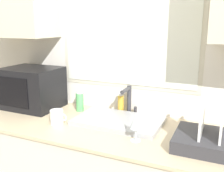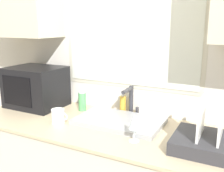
{
  "view_description": "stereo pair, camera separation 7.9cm",
  "coord_description": "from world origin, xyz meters",
  "px_view_note": "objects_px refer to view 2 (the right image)",
  "views": [
    {
      "loc": [
        0.68,
        -1.13,
        1.59
      ],
      "look_at": [
        0.04,
        0.3,
        1.22
      ],
      "focal_mm": 42.0,
      "sensor_mm": 36.0,
      "label": 1
    },
    {
      "loc": [
        0.75,
        -1.1,
        1.59
      ],
      "look_at": [
        0.04,
        0.3,
        1.22
      ],
      "focal_mm": 42.0,
      "sensor_mm": 36.0,
      "label": 2
    }
  ],
  "objects_px": {
    "dish_rack": "(209,141)",
    "mug_near_sink": "(58,116)",
    "wine_glass": "(134,122)",
    "soap_bottle": "(123,104)",
    "spray_bottle": "(82,99)",
    "microwave": "(36,87)",
    "faucet": "(131,98)"
  },
  "relations": [
    {
      "from": "soap_bottle",
      "to": "spray_bottle",
      "type": "bearing_deg",
      "value": -163.32
    },
    {
      "from": "microwave",
      "to": "spray_bottle",
      "type": "bearing_deg",
      "value": 10.13
    },
    {
      "from": "microwave",
      "to": "dish_rack",
      "type": "bearing_deg",
      "value": -7.38
    },
    {
      "from": "soap_bottle",
      "to": "wine_glass",
      "type": "distance_m",
      "value": 0.49
    },
    {
      "from": "microwave",
      "to": "spray_bottle",
      "type": "distance_m",
      "value": 0.41
    },
    {
      "from": "microwave",
      "to": "mug_near_sink",
      "type": "distance_m",
      "value": 0.47
    },
    {
      "from": "microwave",
      "to": "wine_glass",
      "type": "distance_m",
      "value": 0.99
    },
    {
      "from": "faucet",
      "to": "wine_glass",
      "type": "distance_m",
      "value": 0.44
    },
    {
      "from": "soap_bottle",
      "to": "mug_near_sink",
      "type": "distance_m",
      "value": 0.49
    },
    {
      "from": "faucet",
      "to": "microwave",
      "type": "bearing_deg",
      "value": -169.5
    },
    {
      "from": "soap_bottle",
      "to": "wine_glass",
      "type": "relative_size",
      "value": 0.97
    },
    {
      "from": "faucet",
      "to": "wine_glass",
      "type": "bearing_deg",
      "value": -64.23
    },
    {
      "from": "microwave",
      "to": "mug_near_sink",
      "type": "relative_size",
      "value": 3.53
    },
    {
      "from": "faucet",
      "to": "mug_near_sink",
      "type": "bearing_deg",
      "value": -135.32
    },
    {
      "from": "mug_near_sink",
      "to": "microwave",
      "type": "bearing_deg",
      "value": 150.23
    },
    {
      "from": "faucet",
      "to": "mug_near_sink",
      "type": "distance_m",
      "value": 0.53
    },
    {
      "from": "dish_rack",
      "to": "mug_near_sink",
      "type": "bearing_deg",
      "value": -177.0
    },
    {
      "from": "microwave",
      "to": "wine_glass",
      "type": "height_order",
      "value": "microwave"
    },
    {
      "from": "spray_bottle",
      "to": "soap_bottle",
      "type": "bearing_deg",
      "value": 16.68
    },
    {
      "from": "spray_bottle",
      "to": "wine_glass",
      "type": "distance_m",
      "value": 0.65
    },
    {
      "from": "mug_near_sink",
      "to": "faucet",
      "type": "bearing_deg",
      "value": 44.68
    },
    {
      "from": "microwave",
      "to": "dish_rack",
      "type": "relative_size",
      "value": 1.17
    },
    {
      "from": "spray_bottle",
      "to": "mug_near_sink",
      "type": "bearing_deg",
      "value": -89.9
    },
    {
      "from": "microwave",
      "to": "soap_bottle",
      "type": "bearing_deg",
      "value": 13.02
    },
    {
      "from": "spray_bottle",
      "to": "wine_glass",
      "type": "xyz_separation_m",
      "value": [
        0.56,
        -0.33,
        0.02
      ]
    },
    {
      "from": "faucet",
      "to": "mug_near_sink",
      "type": "height_order",
      "value": "faucet"
    },
    {
      "from": "dish_rack",
      "to": "wine_glass",
      "type": "xyz_separation_m",
      "value": [
        -0.39,
        -0.08,
        0.06
      ]
    },
    {
      "from": "mug_near_sink",
      "to": "wine_glass",
      "type": "bearing_deg",
      "value": -3.15
    },
    {
      "from": "faucet",
      "to": "soap_bottle",
      "type": "height_order",
      "value": "faucet"
    },
    {
      "from": "microwave",
      "to": "soap_bottle",
      "type": "xyz_separation_m",
      "value": [
        0.69,
        0.16,
        -0.09
      ]
    },
    {
      "from": "wine_glass",
      "to": "soap_bottle",
      "type": "bearing_deg",
      "value": 122.19
    },
    {
      "from": "dish_rack",
      "to": "soap_bottle",
      "type": "height_order",
      "value": "dish_rack"
    }
  ]
}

